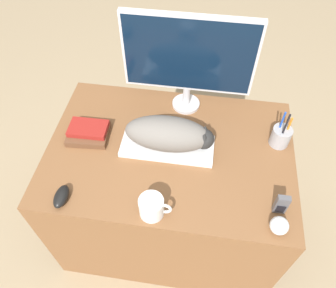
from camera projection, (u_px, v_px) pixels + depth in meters
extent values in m
plane|color=#998466|center=(159.00, 285.00, 1.88)|extent=(12.00, 12.00, 0.00)
cube|color=brown|center=(170.00, 192.00, 1.82)|extent=(1.15, 0.79, 0.77)
cube|color=silver|center=(167.00, 146.00, 1.52)|extent=(0.43, 0.17, 0.02)
ellipsoid|color=#66605B|center=(167.00, 134.00, 1.45)|extent=(0.38, 0.17, 0.15)
sphere|color=#262626|center=(204.00, 139.00, 1.44)|extent=(0.09, 0.09, 0.09)
cone|color=#262626|center=(204.00, 137.00, 1.39)|extent=(0.03, 0.03, 0.04)
cone|color=#262626|center=(205.00, 128.00, 1.42)|extent=(0.03, 0.03, 0.04)
cylinder|color=#B7B7BC|center=(186.00, 104.00, 1.70)|extent=(0.14, 0.14, 0.02)
cylinder|color=#B7B7BC|center=(187.00, 94.00, 1.65)|extent=(0.04, 0.04, 0.12)
cube|color=#B7B7BC|center=(189.00, 55.00, 1.47)|extent=(0.61, 0.03, 0.39)
cube|color=black|center=(189.00, 56.00, 1.46)|extent=(0.58, 0.01, 0.36)
ellipsoid|color=black|center=(61.00, 196.00, 1.34)|extent=(0.06, 0.11, 0.04)
cylinder|color=silver|center=(151.00, 207.00, 1.29)|extent=(0.10, 0.10, 0.09)
torus|color=silver|center=(164.00, 209.00, 1.28)|extent=(0.06, 0.01, 0.06)
cylinder|color=#939399|center=(281.00, 136.00, 1.51)|extent=(0.09, 0.09, 0.09)
cylinder|color=orange|center=(288.00, 128.00, 1.47)|extent=(0.01, 0.01, 0.13)
cylinder|color=#1E47B2|center=(281.00, 124.00, 1.47)|extent=(0.01, 0.01, 0.15)
cylinder|color=black|center=(285.00, 128.00, 1.44)|extent=(0.01, 0.01, 0.17)
sphere|color=silver|center=(279.00, 226.00, 1.25)|extent=(0.07, 0.07, 0.07)
cube|color=#4C4C51|center=(281.00, 204.00, 1.29)|extent=(0.05, 0.02, 0.11)
cube|color=black|center=(280.00, 209.00, 1.29)|extent=(0.03, 0.00, 0.05)
cube|color=brown|center=(88.00, 134.00, 1.56)|extent=(0.20, 0.17, 0.03)
cube|color=maroon|center=(88.00, 128.00, 1.55)|extent=(0.18, 0.12, 0.02)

